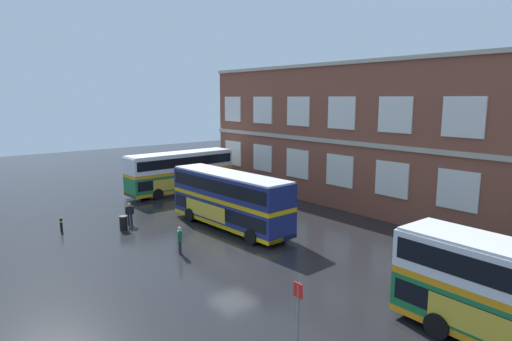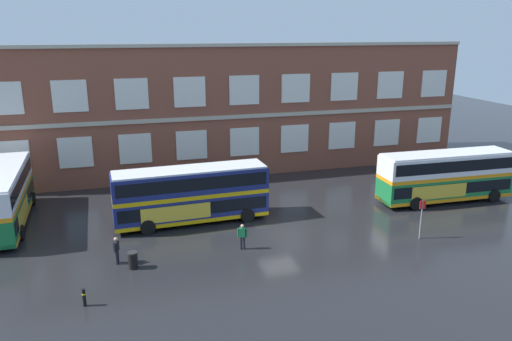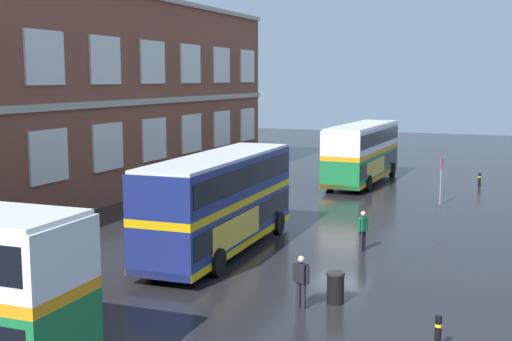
% 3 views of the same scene
% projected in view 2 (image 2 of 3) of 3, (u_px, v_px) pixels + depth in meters
% --- Properties ---
extents(ground_plane, '(120.00, 120.00, 0.00)m').
position_uv_depth(ground_plane, '(270.00, 223.00, 35.94)').
color(ground_plane, black).
extents(brick_terminal_building, '(45.05, 8.19, 12.37)m').
position_uv_depth(brick_terminal_building, '(234.00, 107.00, 49.35)').
color(brick_terminal_building, brown).
rests_on(brick_terminal_building, ground).
extents(double_decker_near, '(3.09, 11.07, 4.07)m').
position_uv_depth(double_decker_near, '(5.00, 196.00, 35.10)').
color(double_decker_near, '#197038').
rests_on(double_decker_near, ground).
extents(double_decker_middle, '(11.09, 3.19, 4.07)m').
position_uv_depth(double_decker_middle, '(191.00, 194.00, 35.50)').
color(double_decker_middle, navy).
rests_on(double_decker_middle, ground).
extents(double_decker_far, '(11.06, 3.07, 4.07)m').
position_uv_depth(double_decker_far, '(445.00, 176.00, 39.93)').
color(double_decker_far, '#197038').
rests_on(double_decker_far, ground).
extents(waiting_passenger, '(0.62, 0.38, 1.70)m').
position_uv_depth(waiting_passenger, '(242.00, 236.00, 31.40)').
color(waiting_passenger, black).
rests_on(waiting_passenger, ground).
extents(second_passenger, '(0.36, 0.63, 1.70)m').
position_uv_depth(second_passenger, '(117.00, 249.00, 29.46)').
color(second_passenger, black).
rests_on(second_passenger, ground).
extents(bus_stand_flag, '(0.44, 0.10, 2.70)m').
position_uv_depth(bus_stand_flag, '(422.00, 216.00, 32.80)').
color(bus_stand_flag, slate).
rests_on(bus_stand_flag, ground).
extents(station_litter_bin, '(0.60, 0.60, 1.03)m').
position_uv_depth(station_litter_bin, '(133.00, 260.00, 29.00)').
color(station_litter_bin, black).
rests_on(station_litter_bin, ground).
extents(safety_bollard_east, '(0.19, 0.19, 0.95)m').
position_uv_depth(safety_bollard_east, '(84.00, 297.00, 25.04)').
color(safety_bollard_east, black).
rests_on(safety_bollard_east, ground).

